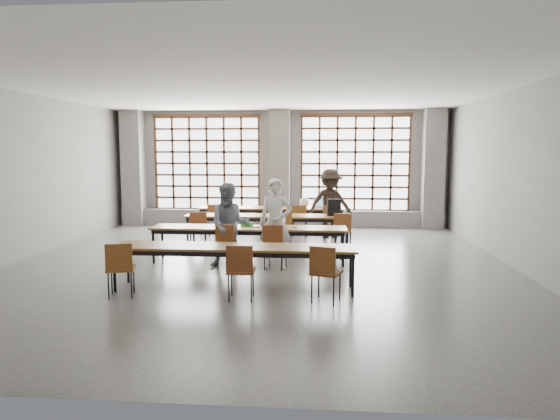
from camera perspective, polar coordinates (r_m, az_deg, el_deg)
The scene contains 41 objects.
floor at distance 10.03m, azimuth -2.47°, elevation -6.38°, with size 11.00×11.00×0.00m, color #464644.
ceiling at distance 9.84m, azimuth -2.57°, elevation 13.88°, with size 11.00×11.00×0.00m, color silver.
wall_back at distance 15.25m, azimuth 0.04°, elevation 4.77°, with size 10.00×10.00×0.00m, color slate.
wall_front at distance 4.39m, azimuth -11.42°, elevation -0.26°, with size 10.00×10.00×0.00m, color slate.
wall_left at distance 11.52m, azimuth -28.08°, elevation 3.34°, with size 11.00×11.00×0.00m, color slate.
wall_right at distance 10.42m, azimuth 25.97°, elevation 3.17°, with size 11.00×11.00×0.00m, color slate.
column_left at distance 15.97m, azimuth -16.40°, elevation 4.58°, with size 0.60×0.55×3.50m, color #5B5B58.
column_mid at distance 14.97m, azimuth -0.04°, elevation 4.73°, with size 0.60×0.55×3.50m, color #5B5B58.
column_right at distance 15.28m, azimuth 17.09°, elevation 4.48°, with size 0.60×0.55×3.50m, color #5B5B58.
window_left at distance 15.51m, azimuth -8.33°, elevation 5.28°, with size 3.32×0.12×3.00m.
window_right at distance 15.15m, azimuth 8.57°, elevation 5.25°, with size 3.32×0.12×3.00m.
sill_ledge at distance 15.17m, azimuth -0.02°, elevation -0.93°, with size 9.80×0.35×0.50m, color #5B5B58.
desk_row_a at distance 13.78m, azimuth -0.97°, elevation 0.03°, with size 4.00×0.70×0.73m.
desk_row_b at distance 12.14m, azimuth -1.40°, elevation -0.88°, with size 4.00×0.70×0.73m.
desk_row_c at distance 10.27m, azimuth -3.59°, elevation -2.30°, with size 4.00×0.70×0.73m.
desk_row_d at distance 8.24m, azimuth -5.25°, elevation -4.56°, with size 4.00×0.70×0.73m.
chair_back_left at distance 13.40m, azimuth -7.27°, elevation -0.77°, with size 0.50×0.50×0.88m.
chair_back_mid at distance 13.12m, azimuth 2.23°, elevation -0.88°, with size 0.44×0.45×0.88m.
chair_back_right at distance 13.11m, azimuth 5.76°, elevation -0.91°, with size 0.45×0.45×0.88m.
chair_mid_left at distance 11.82m, azimuth -9.35°, elevation -1.81°, with size 0.52×0.53×0.88m.
chair_mid_centre at distance 11.50m, azimuth 0.32°, elevation -1.95°, with size 0.49×0.49×0.88m.
chair_mid_right at distance 11.48m, azimuth 7.20°, elevation -2.02°, with size 0.46×0.46×0.88m.
chair_front_left at distance 9.73m, azimuth -5.99°, elevation -3.59°, with size 0.52×0.52×0.88m.
chair_front_right at distance 9.61m, azimuth -0.65°, elevation -3.69°, with size 0.49×0.50×0.88m.
chair_near_left at distance 8.14m, azimuth -17.81°, elevation -5.92°, with size 0.52×0.52×0.88m.
chair_near_mid at distance 7.63m, azimuth -4.53°, elevation -6.46°, with size 0.44×0.44×0.88m.
chair_near_right at distance 7.54m, azimuth 5.12°, elevation -6.62°, with size 0.53×0.53×0.88m.
student_male at distance 9.67m, azimuth -0.50°, elevation -1.56°, with size 0.64×0.42×1.76m, color white.
student_female at distance 9.80m, azimuth -5.75°, elevation -1.76°, with size 0.81×0.63×1.66m, color #18214A.
student_back at distance 13.20m, azimuth 5.75°, elevation 0.76°, with size 1.17×0.67×1.81m, color black.
laptop_front at distance 10.29m, azimuth -0.44°, elevation -1.55°, with size 0.39×0.34×0.26m.
laptop_back at distance 13.81m, azimuth 4.61°, elevation 0.55°, with size 0.41×0.36×0.26m.
mouse at distance 10.14m, azimuth 1.72°, elevation -1.91°, with size 0.10×0.06×0.04m, color white.
green_box at distance 10.34m, azimuth -3.80°, elevation -1.62°, with size 0.25×0.09×0.09m, color green.
phone at distance 10.13m, azimuth -2.66°, elevation -1.99°, with size 0.13×0.06×0.01m, color black.
paper_sheet_a at distance 12.26m, azimuth -4.17°, elevation -0.51°, with size 0.30×0.21×0.00m, color white.
paper_sheet_b at distance 12.12m, azimuth -2.84°, elevation -0.59°, with size 0.30×0.21×0.00m, color white.
paper_sheet_c at distance 12.12m, azimuth -0.94°, elevation -0.58°, with size 0.30×0.21×0.00m, color silver.
backpack at distance 12.10m, azimuth 6.18°, elevation 0.32°, with size 0.32×0.20×0.40m, color black.
plastic_bag at distance 13.75m, azimuth 2.79°, elevation 0.88°, with size 0.26×0.21×0.29m, color white.
red_pouch at distance 8.22m, azimuth -17.73°, elevation -6.05°, with size 0.20×0.08×0.06m, color #A12C13.
Camera 1 is at (1.21, -9.69, 2.28)m, focal length 32.00 mm.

